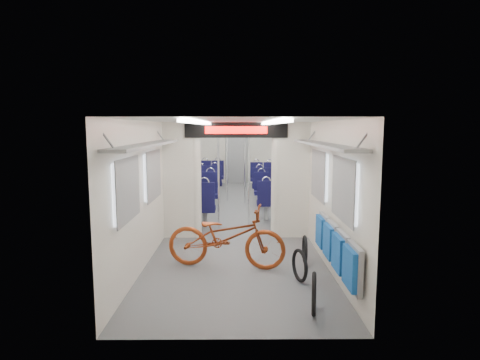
{
  "coord_description": "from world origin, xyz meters",
  "views": [
    {
      "loc": [
        0.02,
        -9.93,
        2.19
      ],
      "look_at": [
        0.08,
        -1.85,
        1.14
      ],
      "focal_mm": 30.0,
      "sensor_mm": 36.0,
      "label": 1
    }
  ],
  "objects_px": {
    "seat_bay_near_right": "(273,193)",
    "seat_bay_far_right": "(265,178)",
    "bicycle": "(226,237)",
    "seat_bay_near_left": "(198,195)",
    "flip_bench": "(335,247)",
    "seat_bay_far_left": "(209,176)",
    "stanchion_near_right": "(249,175)",
    "stanchion_near_left": "(219,176)",
    "bike_hoop_a": "(314,296)",
    "stanchion_far_right": "(245,164)",
    "bike_hoop_b": "(300,267)",
    "bike_hoop_c": "(305,251)",
    "stanchion_far_left": "(227,163)"
  },
  "relations": [
    {
      "from": "seat_bay_near_right",
      "to": "seat_bay_far_right",
      "type": "bearing_deg",
      "value": 90.0
    },
    {
      "from": "bicycle",
      "to": "seat_bay_near_left",
      "type": "height_order",
      "value": "seat_bay_near_left"
    },
    {
      "from": "flip_bench",
      "to": "seat_bay_near_left",
      "type": "distance_m",
      "value": 4.92
    },
    {
      "from": "seat_bay_far_left",
      "to": "stanchion_near_right",
      "type": "relative_size",
      "value": 0.93
    },
    {
      "from": "stanchion_near_left",
      "to": "seat_bay_far_left",
      "type": "bearing_deg",
      "value": 96.25
    },
    {
      "from": "bicycle",
      "to": "bike_hoop_a",
      "type": "xyz_separation_m",
      "value": [
        1.08,
        -1.64,
        -0.26
      ]
    },
    {
      "from": "seat_bay_far_left",
      "to": "stanchion_far_right",
      "type": "distance_m",
      "value": 2.48
    },
    {
      "from": "bike_hoop_a",
      "to": "seat_bay_near_left",
      "type": "relative_size",
      "value": 0.24
    },
    {
      "from": "flip_bench",
      "to": "stanchion_near_right",
      "type": "bearing_deg",
      "value": 107.1
    },
    {
      "from": "bike_hoop_b",
      "to": "seat_bay_near_right",
      "type": "relative_size",
      "value": 0.24
    },
    {
      "from": "seat_bay_far_right",
      "to": "seat_bay_near_left",
      "type": "bearing_deg",
      "value": -118.7
    },
    {
      "from": "stanchion_far_right",
      "to": "bike_hoop_c",
      "type": "bearing_deg",
      "value": -80.42
    },
    {
      "from": "bicycle",
      "to": "seat_bay_far_right",
      "type": "distance_m",
      "value": 7.02
    },
    {
      "from": "seat_bay_far_right",
      "to": "seat_bay_far_left",
      "type": "bearing_deg",
      "value": 163.12
    },
    {
      "from": "stanchion_far_left",
      "to": "bicycle",
      "type": "bearing_deg",
      "value": -88.78
    },
    {
      "from": "bike_hoop_b",
      "to": "seat_bay_far_left",
      "type": "height_order",
      "value": "seat_bay_far_left"
    },
    {
      "from": "bike_hoop_a",
      "to": "stanchion_far_left",
      "type": "relative_size",
      "value": 0.22
    },
    {
      "from": "bike_hoop_b",
      "to": "stanchion_far_left",
      "type": "relative_size",
      "value": 0.21
    },
    {
      "from": "bike_hoop_b",
      "to": "seat_bay_near_right",
      "type": "distance_m",
      "value": 4.72
    },
    {
      "from": "seat_bay_far_right",
      "to": "stanchion_far_right",
      "type": "height_order",
      "value": "stanchion_far_right"
    },
    {
      "from": "bicycle",
      "to": "flip_bench",
      "type": "bearing_deg",
      "value": -109.32
    },
    {
      "from": "seat_bay_near_left",
      "to": "stanchion_far_left",
      "type": "height_order",
      "value": "stanchion_far_left"
    },
    {
      "from": "seat_bay_near_right",
      "to": "stanchion_far_right",
      "type": "xyz_separation_m",
      "value": [
        -0.7,
        1.3,
        0.62
      ]
    },
    {
      "from": "bike_hoop_b",
      "to": "stanchion_far_left",
      "type": "height_order",
      "value": "stanchion_far_left"
    },
    {
      "from": "bicycle",
      "to": "seat_bay_near_left",
      "type": "relative_size",
      "value": 0.86
    },
    {
      "from": "flip_bench",
      "to": "stanchion_near_right",
      "type": "xyz_separation_m",
      "value": [
        -1.08,
        3.5,
        0.57
      ]
    },
    {
      "from": "flip_bench",
      "to": "bike_hoop_a",
      "type": "relative_size",
      "value": 4.13
    },
    {
      "from": "bike_hoop_c",
      "to": "stanchion_far_left",
      "type": "height_order",
      "value": "stanchion_far_left"
    },
    {
      "from": "stanchion_far_left",
      "to": "flip_bench",
      "type": "bearing_deg",
      "value": -76.22
    },
    {
      "from": "bicycle",
      "to": "flip_bench",
      "type": "xyz_separation_m",
      "value": [
        1.51,
        -0.84,
        0.09
      ]
    },
    {
      "from": "stanchion_near_left",
      "to": "stanchion_far_right",
      "type": "bearing_deg",
      "value": 78.01
    },
    {
      "from": "bike_hoop_b",
      "to": "stanchion_near_right",
      "type": "bearing_deg",
      "value": 100.97
    },
    {
      "from": "bike_hoop_b",
      "to": "bike_hoop_c",
      "type": "distance_m",
      "value": 0.82
    },
    {
      "from": "seat_bay_near_left",
      "to": "stanchion_far_left",
      "type": "relative_size",
      "value": 0.95
    },
    {
      "from": "bike_hoop_b",
      "to": "seat_bay_far_left",
      "type": "relative_size",
      "value": 0.23
    },
    {
      "from": "bike_hoop_c",
      "to": "stanchion_near_right",
      "type": "bearing_deg",
      "value": 108.71
    },
    {
      "from": "bicycle",
      "to": "seat_bay_far_left",
      "type": "relative_size",
      "value": 0.88
    },
    {
      "from": "flip_bench",
      "to": "seat_bay_far_right",
      "type": "distance_m",
      "value": 7.79
    },
    {
      "from": "stanchion_near_left",
      "to": "stanchion_far_right",
      "type": "distance_m",
      "value": 2.99
    },
    {
      "from": "bike_hoop_a",
      "to": "bike_hoop_b",
      "type": "distance_m",
      "value": 1.03
    },
    {
      "from": "stanchion_far_right",
      "to": "bicycle",
      "type": "bearing_deg",
      "value": -94.16
    },
    {
      "from": "bicycle",
      "to": "stanchion_far_left",
      "type": "xyz_separation_m",
      "value": [
        -0.12,
        5.83,
        0.66
      ]
    },
    {
      "from": "stanchion_near_right",
      "to": "stanchion_far_left",
      "type": "relative_size",
      "value": 1.0
    },
    {
      "from": "bicycle",
      "to": "seat_bay_near_right",
      "type": "distance_m",
      "value": 4.24
    },
    {
      "from": "bicycle",
      "to": "seat_bay_far_right",
      "type": "height_order",
      "value": "seat_bay_far_right"
    },
    {
      "from": "seat_bay_far_left",
      "to": "bike_hoop_c",
      "type": "bearing_deg",
      "value": -74.35
    },
    {
      "from": "bike_hoop_b",
      "to": "seat_bay_far_right",
      "type": "bearing_deg",
      "value": 89.81
    },
    {
      "from": "seat_bay_near_left",
      "to": "seat_bay_far_right",
      "type": "height_order",
      "value": "seat_bay_near_left"
    },
    {
      "from": "bicycle",
      "to": "stanchion_far_left",
      "type": "distance_m",
      "value": 5.87
    },
    {
      "from": "bicycle",
      "to": "bike_hoop_b",
      "type": "xyz_separation_m",
      "value": [
        1.07,
        -0.61,
        -0.28
      ]
    }
  ]
}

